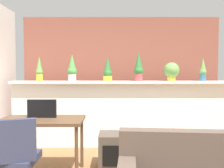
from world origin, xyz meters
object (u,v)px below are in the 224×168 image
at_px(office_chair, 14,167).
at_px(potted_plant_5, 202,70).
at_px(potted_plant_0, 38,70).
at_px(desk, 41,125).
at_px(potted_plant_3, 138,67).
at_px(tv_monitor, 41,109).
at_px(potted_plant_4, 171,71).
at_px(potted_plant_1, 71,68).
at_px(side_cube_shelf, 112,151).
at_px(potted_plant_2, 107,70).

bearing_deg(office_chair, potted_plant_5, 35.00).
relative_size(potted_plant_0, desk, 0.41).
height_order(potted_plant_3, tv_monitor, potted_plant_3).
distance_m(potted_plant_3, potted_plant_4, 0.61).
relative_size(potted_plant_1, office_chair, 0.53).
relative_size(potted_plant_4, side_cube_shelf, 0.67).
height_order(desk, tv_monitor, tv_monitor).
bearing_deg(potted_plant_4, potted_plant_0, -178.90).
height_order(potted_plant_2, desk, potted_plant_2).
xyz_separation_m(potted_plant_3, side_cube_shelf, (-0.46, -0.94, -1.21)).
bearing_deg(potted_plant_1, potted_plant_0, 178.28).
height_order(potted_plant_1, potted_plant_2, potted_plant_1).
xyz_separation_m(potted_plant_3, desk, (-1.41, -1.13, -0.79)).
bearing_deg(potted_plant_5, side_cube_shelf, -149.53).
xyz_separation_m(potted_plant_3, potted_plant_5, (1.17, 0.02, -0.05)).
height_order(potted_plant_4, potted_plant_5, potted_plant_5).
distance_m(potted_plant_0, potted_plant_3, 1.79).
bearing_deg(desk, potted_plant_0, 108.35).
height_order(potted_plant_3, desk, potted_plant_3).
xyz_separation_m(potted_plant_0, potted_plant_2, (1.23, 0.06, -0.01)).
height_order(potted_plant_0, potted_plant_2, potted_plant_2).
distance_m(potted_plant_3, office_chair, 2.59).
bearing_deg(potted_plant_4, desk, -149.72).
relative_size(potted_plant_0, potted_plant_5, 1.08).
bearing_deg(potted_plant_2, tv_monitor, -128.05).
relative_size(potted_plant_1, potted_plant_4, 1.43).
relative_size(potted_plant_2, potted_plant_5, 1.08).
bearing_deg(office_chair, potted_plant_3, 51.03).
xyz_separation_m(office_chair, side_cube_shelf, (1.02, 0.89, -0.14)).
relative_size(potted_plant_1, tv_monitor, 1.23).
bearing_deg(side_cube_shelf, potted_plant_3, 63.63).
bearing_deg(potted_plant_3, desk, -141.32).
distance_m(potted_plant_4, potted_plant_5, 0.56).
xyz_separation_m(potted_plant_0, potted_plant_1, (0.59, -0.02, 0.02)).
height_order(potted_plant_3, potted_plant_5, potted_plant_3).
bearing_deg(potted_plant_5, potted_plant_1, -178.99).
relative_size(potted_plant_5, office_chair, 0.46).
xyz_separation_m(potted_plant_2, potted_plant_5, (1.73, -0.04, -0.00)).
distance_m(potted_plant_2, tv_monitor, 1.51).
height_order(potted_plant_2, potted_plant_3, potted_plant_3).
height_order(potted_plant_4, tv_monitor, potted_plant_4).
bearing_deg(potted_plant_5, potted_plant_0, -179.54).
distance_m(potted_plant_0, potted_plant_4, 2.39).
bearing_deg(potted_plant_1, potted_plant_3, 0.85).
relative_size(potted_plant_2, side_cube_shelf, 0.90).
bearing_deg(potted_plant_1, potted_plant_5, 1.01).
relative_size(potted_plant_3, tv_monitor, 1.32).
bearing_deg(desk, tv_monitor, 101.23).
distance_m(potted_plant_1, desk, 1.37).
bearing_deg(potted_plant_0, potted_plant_4, 1.10).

